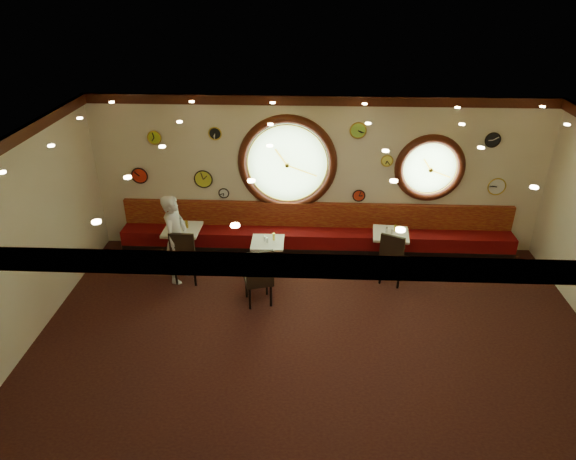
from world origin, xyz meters
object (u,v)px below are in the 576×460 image
Objects in this scene: table_b at (268,253)px; condiment_a_salt at (178,224)px; chair_b at (259,274)px; condiment_b_salt at (265,239)px; condiment_b_bottle at (274,237)px; condiment_c_pepper at (392,232)px; condiment_c_salt at (387,230)px; condiment_a_bottle at (187,224)px; table_c at (390,245)px; condiment_a_pepper at (183,227)px; table_a at (183,241)px; chair_c at (393,256)px; waiter at (176,239)px; condiment_c_bottle at (395,228)px; condiment_b_pepper at (267,240)px; chair_a at (185,254)px.

table_b is 1.89m from condiment_a_salt.
chair_b reaches higher than condiment_b_salt.
condiment_a_salt is at bearing 170.28° from condiment_b_bottle.
condiment_c_pepper is at bearing 6.81° from condiment_b_salt.
condiment_c_salt is 3.89m from condiment_a_bottle.
table_c is at bearing -0.85° from condiment_a_salt.
table_a is at bearing 126.98° from condiment_a_pepper.
condiment_b_salt is at bearing -172.56° from table_c.
waiter is at bearing -155.15° from chair_c.
chair_c is at bearing -7.66° from condiment_b_salt.
condiment_a_bottle is 4.06m from condiment_c_bottle.
condiment_c_pepper reaches higher than condiment_b_pepper.
table_c is (2.36, 0.33, 0.04)m from table_b.
table_b is at bearing -9.48° from table_a.
chair_c is 5.76× the size of condiment_a_pepper.
condiment_c_bottle is 0.08× the size of waiter.
condiment_c_pepper is (0.01, -0.03, 0.32)m from table_c.
chair_b reaches higher than condiment_c_salt.
chair_c reaches higher than condiment_b_bottle.
condiment_a_pepper is at bearing -179.06° from condiment_c_pepper.
condiment_b_salt reaches higher than table_a.
condiment_c_salt is 1.08× the size of condiment_b_pepper.
condiment_b_salt is (1.44, 0.46, 0.10)m from chair_a.
condiment_c_pepper is (2.38, 0.34, 0.06)m from condiment_b_pepper.
condiment_c_salt is at bearing 0.76° from table_a.
table_b is 0.91× the size of table_c.
table_a is 1.68m from condiment_b_salt.
condiment_b_bottle is (1.78, -0.17, -0.08)m from condiment_a_pepper.
condiment_a_bottle reaches higher than table_c.
condiment_a_bottle is (0.19, -0.06, 0.03)m from condiment_a_salt.
condiment_c_salt reaches higher than condiment_b_bottle.
condiment_b_salt is at bearing 21.40° from chair_a.
condiment_c_pepper is (2.43, 0.29, 0.06)m from condiment_b_salt.
chair_b is 2.94m from condiment_c_bottle.
table_c is 0.43× the size of waiter.
condiment_b_pepper is 0.06× the size of waiter.
table_b is 0.35m from condiment_b_bottle.
chair_c is 0.67m from condiment_c_salt.
table_c is at bearing 7.93° from table_b.
table_b is at bearing -172.07° from table_c.
condiment_b_salt is at bearing -162.88° from chair_c.
waiter reaches higher than chair_a.
chair_a reaches higher than condiment_a_salt.
table_c is at bearing 14.58° from chair_b.
condiment_a_salt is (-1.81, 0.39, 0.39)m from table_b.
table_c is at bearing 0.64° from table_a.
condiment_a_bottle is (-1.55, 0.32, 0.12)m from condiment_b_salt.
condiment_b_pepper is (-2.37, -0.37, 0.26)m from table_c.
chair_a reaches higher than condiment_c_bottle.
condiment_a_salt is (-0.10, 0.11, 0.33)m from table_a.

